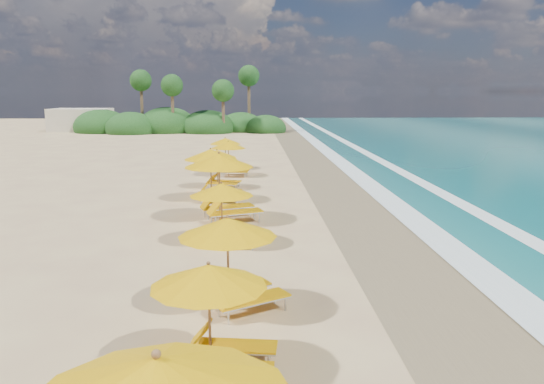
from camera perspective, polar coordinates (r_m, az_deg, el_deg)
ground at (r=19.93m, az=0.00°, el=-3.39°), size 160.00×160.00×0.00m
wet_sand at (r=20.48m, az=11.27°, el=-3.20°), size 4.00×160.00×0.01m
surf_foam at (r=21.26m, az=18.38°, el=-2.97°), size 4.00×160.00×0.01m
station_1 at (r=9.38m, az=-5.80°, el=-12.73°), size 2.38×2.25×2.06m
station_2 at (r=11.93m, az=-4.04°, el=-6.98°), size 2.98×2.98×2.23m
station_3 at (r=16.94m, az=-4.91°, el=-1.93°), size 2.33×2.17×2.08m
station_4 at (r=20.15m, az=-5.15°, el=1.07°), size 3.41×3.34×2.67m
station_5 at (r=23.87m, az=-6.17°, el=2.25°), size 2.66×2.46×2.43m
station_6 at (r=27.08m, az=-5.62°, el=2.78°), size 2.48×2.39×2.02m
station_7 at (r=30.90m, az=-4.43°, el=3.87°), size 2.41×2.27×2.09m
station_8 at (r=33.94m, az=-4.81°, el=4.43°), size 2.56×2.49×2.03m
treeline at (r=65.58m, az=-10.38°, el=7.23°), size 25.80×8.80×9.74m
beach_building at (r=70.66m, az=-19.92°, el=7.34°), size 7.00×5.00×2.80m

